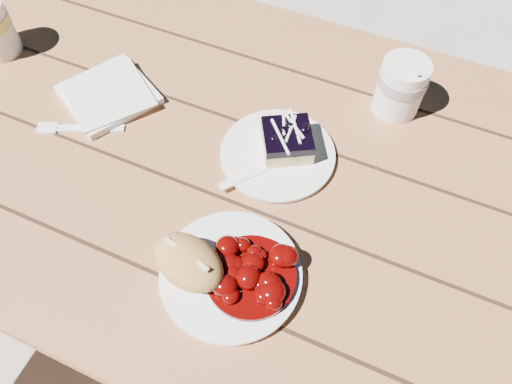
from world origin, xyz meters
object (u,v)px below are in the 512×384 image
at_px(main_plate, 231,275).
at_px(coffee_cup, 401,87).
at_px(picnic_table, 337,246).
at_px(dessert_plate, 277,155).
at_px(blueberry_cake, 287,140).
at_px(bread_roll, 188,262).

distance_m(main_plate, coffee_cup, 0.45).
xyz_separation_m(picnic_table, dessert_plate, (-0.14, 0.04, 0.17)).
relative_size(dessert_plate, coffee_cup, 1.83).
distance_m(main_plate, blueberry_cake, 0.25).
bearing_deg(blueberry_cake, picnic_table, -50.52).
height_order(picnic_table, coffee_cup, coffee_cup).
relative_size(blueberry_cake, coffee_cup, 1.05).
xyz_separation_m(dessert_plate, coffee_cup, (0.15, 0.19, 0.05)).
height_order(picnic_table, bread_roll, bread_roll).
distance_m(picnic_table, main_plate, 0.29).
bearing_deg(picnic_table, blueberry_cake, 159.50).
height_order(main_plate, blueberry_cake, blueberry_cake).
height_order(dessert_plate, blueberry_cake, blueberry_cake).
bearing_deg(blueberry_cake, main_plate, -116.82).
height_order(blueberry_cake, coffee_cup, coffee_cup).
xyz_separation_m(main_plate, coffee_cup, (0.13, 0.43, 0.04)).
height_order(dessert_plate, coffee_cup, coffee_cup).
relative_size(bread_roll, dessert_plate, 0.59).
relative_size(main_plate, coffee_cup, 1.94).
bearing_deg(main_plate, coffee_cup, 73.21).
bearing_deg(dessert_plate, main_plate, -84.17).
distance_m(picnic_table, bread_roll, 0.35).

